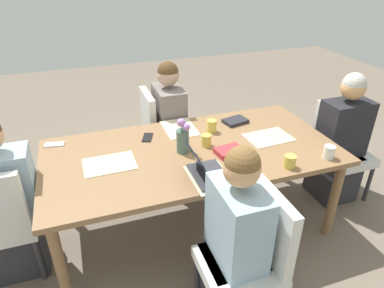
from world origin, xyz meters
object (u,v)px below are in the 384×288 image
(dining_table, at_px, (192,157))
(chair_far_left_near, at_px, (251,254))
(flower_vase, at_px, (183,137))
(coffee_mug_centre_right, at_px, (212,126))
(person_far_left_near, at_px, (235,246))
(laptop_far_left_near, at_px, (206,171))
(chair_head_left_left_far, at_px, (339,144))
(phone_silver, at_px, (54,144))
(coffee_mug_near_left, at_px, (329,152))
(phone_black, at_px, (147,137))
(coffee_mug_centre_left, at_px, (290,161))
(person_near_right_near, at_px, (170,129))
(person_head_left_left_far, at_px, (340,146))
(person_head_right_left_mid, at_px, (9,208))
(chair_near_right_near, at_px, (161,130))
(book_red_cover, at_px, (235,121))
(coffee_mug_near_right, at_px, (206,140))
(book_blue_cover, at_px, (229,151))

(dining_table, xyz_separation_m, chair_far_left_near, (-0.06, 0.88, -0.17))
(flower_vase, distance_m, coffee_mug_centre_right, 0.41)
(person_far_left_near, height_order, laptop_far_left_near, person_far_left_near)
(chair_head_left_left_far, relative_size, phone_silver, 6.00)
(coffee_mug_near_left, xyz_separation_m, phone_black, (1.17, -0.73, -0.04))
(coffee_mug_centre_left, bearing_deg, person_near_right_near, -66.97)
(person_head_left_left_far, relative_size, person_near_right_near, 1.00)
(person_head_left_left_far, distance_m, laptop_far_left_near, 1.47)
(person_far_left_near, relative_size, phone_silver, 7.97)
(person_head_right_left_mid, bearing_deg, coffee_mug_centre_right, -171.40)
(chair_near_right_near, bearing_deg, coffee_mug_centre_right, 115.26)
(chair_head_left_left_far, bearing_deg, flower_vase, 1.81)
(flower_vase, bearing_deg, book_red_cover, -150.55)
(phone_black, bearing_deg, coffee_mug_near_right, 76.80)
(coffee_mug_centre_left, height_order, coffee_mug_centre_right, coffee_mug_centre_right)
(chair_near_right_near, xyz_separation_m, flower_vase, (0.04, 0.84, 0.35))
(person_head_left_left_far, bearing_deg, person_head_right_left_mid, -0.65)
(laptop_far_left_near, height_order, coffee_mug_near_right, laptop_far_left_near)
(chair_near_right_near, bearing_deg, person_head_right_left_mid, 33.44)
(person_head_left_left_far, height_order, person_near_right_near, same)
(person_near_right_near, height_order, coffee_mug_centre_left, person_near_right_near)
(person_far_left_near, height_order, coffee_mug_near_right, person_far_left_near)
(person_head_right_left_mid, distance_m, coffee_mug_centre_right, 1.60)
(person_head_left_left_far, xyz_separation_m, coffee_mug_near_left, (0.48, 0.40, 0.25))
(person_near_right_near, relative_size, coffee_mug_centre_right, 11.71)
(person_far_left_near, bearing_deg, coffee_mug_near_right, -99.37)
(laptop_far_left_near, distance_m, coffee_mug_centre_left, 0.59)
(flower_vase, xyz_separation_m, phone_black, (0.20, -0.30, -0.12))
(person_head_right_left_mid, distance_m, book_red_cover, 1.86)
(chair_far_left_near, relative_size, book_blue_cover, 4.50)
(chair_far_left_near, xyz_separation_m, person_far_left_near, (0.07, -0.06, 0.03))
(coffee_mug_near_right, distance_m, coffee_mug_centre_left, 0.64)
(chair_far_left_near, xyz_separation_m, coffee_mug_near_left, (-0.84, -0.45, 0.28))
(person_near_right_near, xyz_separation_m, book_red_cover, (-0.47, 0.45, 0.22))
(chair_far_left_near, distance_m, book_blue_cover, 0.80)
(coffee_mug_near_left, height_order, book_blue_cover, coffee_mug_near_left)
(person_head_right_left_mid, distance_m, person_head_left_left_far, 2.68)
(flower_vase, xyz_separation_m, book_blue_cover, (-0.31, 0.14, -0.10))
(person_far_left_near, bearing_deg, coffee_mug_centre_left, -146.78)
(coffee_mug_near_right, bearing_deg, flower_vase, 9.11)
(dining_table, xyz_separation_m, person_head_left_left_far, (-1.38, 0.03, -0.14))
(person_near_right_near, bearing_deg, chair_head_left_left_far, 152.20)
(person_head_right_left_mid, bearing_deg, laptop_far_left_near, 163.99)
(person_near_right_near, xyz_separation_m, coffee_mug_near_left, (-0.86, 1.21, 0.25))
(coffee_mug_centre_right, relative_size, phone_black, 0.68)
(person_head_left_left_far, height_order, book_red_cover, person_head_left_left_far)
(laptop_far_left_near, relative_size, coffee_mug_near_left, 3.41)
(person_near_right_near, distance_m, book_blue_cover, 0.97)
(coffee_mug_near_left, bearing_deg, coffee_mug_centre_left, 2.49)
(flower_vase, height_order, coffee_mug_near_right, flower_vase)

